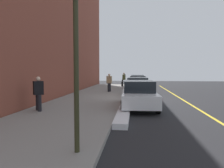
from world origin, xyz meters
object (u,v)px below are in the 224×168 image
Objects in this scene: parked_car_navy at (137,81)px; parked_car_white at (139,95)px; traffic_light_pole at (76,27)px; parked_car_charcoal at (138,83)px; pedestrian_black_coat at (38,93)px; pedestrian_tan_coat at (109,82)px; rolling_suitcase at (122,84)px; pedestrian_olive_coat at (124,79)px; parked_car_black at (138,87)px.

parked_car_white is at bearing -0.31° from parked_car_navy.
parked_car_white is at bearing 167.36° from traffic_light_pole.
parked_car_navy is at bearing 179.88° from parked_car_charcoal.
traffic_light_pole reaches higher than pedestrian_black_coat.
pedestrian_tan_coat is 1.71× the size of rolling_suitcase.
parked_car_navy is 2.73m from pedestrian_olive_coat.
parked_car_black is 5.60m from parked_car_white.
pedestrian_olive_coat reaches higher than parked_car_white.
pedestrian_black_coat is 0.96× the size of pedestrian_olive_coat.
parked_car_white is 8.20m from pedestrian_tan_coat.
rolling_suitcase is at bearing -168.49° from parked_car_black.
parked_car_black is 2.56× the size of pedestrian_tan_coat.
traffic_light_pole reaches higher than parked_car_white.
pedestrian_tan_coat is 1.01× the size of pedestrian_black_coat.
parked_car_black is 0.99× the size of traffic_light_pole.
pedestrian_tan_coat is 0.97× the size of pedestrian_olive_coat.
parked_car_white reaches higher than rolling_suitcase.
pedestrian_tan_coat is (9.21, -2.69, 0.27)m from parked_car_navy.
traffic_light_pole is at bearing -3.95° from parked_car_navy.
pedestrian_olive_coat is 0.80m from rolling_suitcase.
parked_car_white is 2.60× the size of pedestrian_olive_coat.
traffic_light_pole is at bearing -7.04° from parked_car_black.
pedestrian_olive_coat is (-14.85, -1.60, 0.30)m from parked_car_white.
parked_car_navy is 19.66m from pedestrian_black_coat.
parked_car_charcoal is 11.32m from parked_car_white.
pedestrian_black_coat is 1.69× the size of rolling_suitcase.
pedestrian_black_coat reaches higher than rolling_suitcase.
parked_car_black is 2.58× the size of pedestrian_black_coat.
rolling_suitcase is (-6.58, 0.81, -0.57)m from pedestrian_tan_coat.
parked_car_white is (5.60, 0.01, 0.00)m from parked_car_black.
traffic_light_pole is at bearing 0.12° from pedestrian_olive_coat.
parked_car_charcoal is at bearing -0.12° from parked_car_navy.
parked_car_white is at bearing 0.10° from parked_car_black.
rolling_suitcase is (-3.03, -1.87, -0.30)m from parked_car_charcoal.
traffic_light_pole is at bearing 33.48° from pedestrian_black_coat.
pedestrian_olive_coat reaches higher than pedestrian_black_coat.
pedestrian_olive_coat reaches higher than pedestrian_tan_coat.
pedestrian_tan_coat is at bearing -161.52° from parked_car_white.
parked_car_navy is at bearing 179.69° from parked_car_white.
parked_car_charcoal is 1.12× the size of traffic_light_pole.
pedestrian_olive_coat is at bearing 172.03° from pedestrian_tan_coat.
parked_car_white is (11.32, -0.08, -0.00)m from parked_car_charcoal.
parked_car_navy is 0.97× the size of parked_car_white.
parked_car_black and parked_car_white have the same top height.
pedestrian_olive_coat is at bearing -170.22° from parked_car_black.
pedestrian_black_coat reaches higher than parked_car_black.
traffic_light_pole reaches higher than parked_car_navy.
parked_car_white is at bearing -0.40° from parked_car_charcoal.
parked_car_navy is 1.02× the size of parked_car_black.
traffic_light_pole is (14.73, 1.04, 2.01)m from pedestrian_tan_coat.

